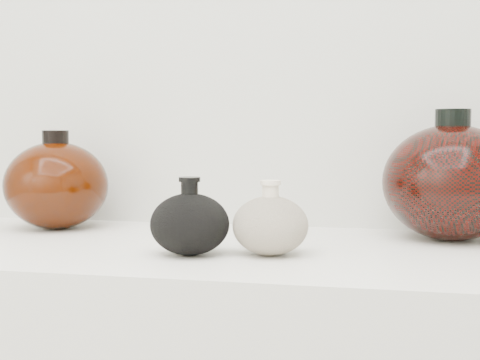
% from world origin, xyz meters
% --- Properties ---
extents(black_gourd_vase, '(0.16, 0.16, 0.12)m').
position_xyz_m(black_gourd_vase, '(-0.03, 0.86, 0.95)').
color(black_gourd_vase, black).
rests_on(black_gourd_vase, display_counter).
extents(cream_gourd_vase, '(0.13, 0.13, 0.11)m').
position_xyz_m(cream_gourd_vase, '(0.09, 0.89, 0.95)').
color(cream_gourd_vase, beige).
rests_on(cream_gourd_vase, display_counter).
extents(left_round_pot, '(0.24, 0.24, 0.19)m').
position_xyz_m(left_round_pot, '(-0.35, 1.07, 0.98)').
color(left_round_pot, black).
rests_on(left_round_pot, display_counter).
extents(right_round_pot, '(0.28, 0.28, 0.22)m').
position_xyz_m(right_round_pot, '(0.37, 1.09, 1.00)').
color(right_round_pot, black).
rests_on(right_round_pot, display_counter).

